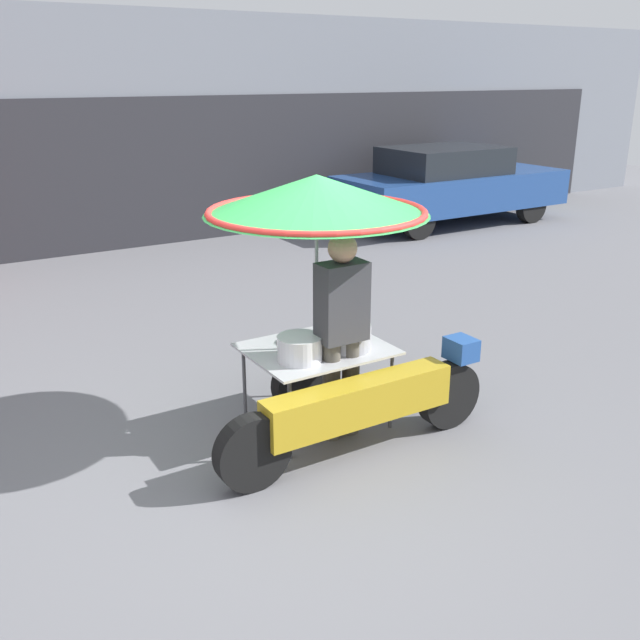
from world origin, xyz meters
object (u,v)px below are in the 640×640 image
object	(u,v)px
vendor_motorcycle_cart	(324,245)
vendor_person	(342,326)
potted_plant	(538,183)
parked_car	(450,184)

from	to	relation	value
vendor_motorcycle_cart	vendor_person	xyz separation A→B (m)	(0.05, -0.18, -0.60)
vendor_motorcycle_cart	potted_plant	world-z (taller)	vendor_motorcycle_cart
parked_car	potted_plant	xyz separation A→B (m)	(2.87, 0.40, -0.26)
vendor_motorcycle_cart	vendor_person	bearing A→B (deg)	-74.40
potted_plant	parked_car	bearing A→B (deg)	-171.96
potted_plant	vendor_motorcycle_cart	bearing A→B (deg)	-146.26
vendor_person	potted_plant	bearing A→B (deg)	34.64
vendor_person	vendor_motorcycle_cart	bearing A→B (deg)	105.60
vendor_motorcycle_cart	parked_car	size ratio (longest dim) A/B	0.52
vendor_person	parked_car	size ratio (longest dim) A/B	0.37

